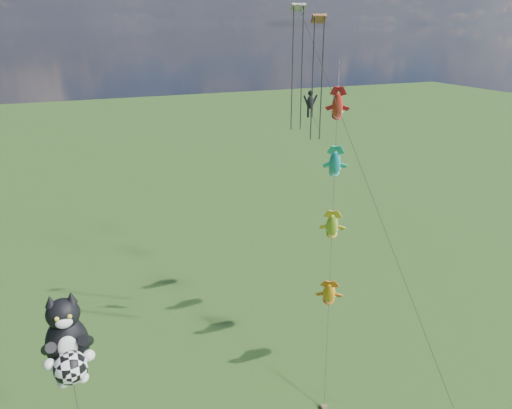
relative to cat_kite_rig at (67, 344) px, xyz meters
name	(u,v)px	position (x,y,z in m)	size (l,w,h in m)	color
cat_kite_rig	(67,344)	(0.00, 0.00, 0.00)	(2.42, 4.07, 10.86)	brown
fish_windsock_rig	(334,195)	(18.98, 6.51, 3.32)	(8.37, 13.72, 20.43)	brown
parafoil_rig	(313,94)	(17.31, 7.11, 10.54)	(3.97, 17.20, 24.43)	brown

